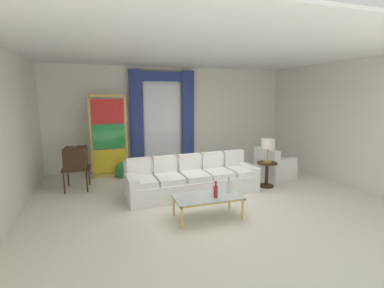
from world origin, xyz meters
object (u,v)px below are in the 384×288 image
coffee_table (208,198)px  armchair_white (273,167)px  stained_glass_divider (109,138)px  peacock_figurine (124,171)px  bottle_amber_squat (229,186)px  bottle_blue_decanter (216,191)px  vintage_tv (76,159)px  bottle_crystal_tall (215,189)px  table_lamp_brass (268,145)px  couch_white_long (192,179)px  round_side_table (267,172)px

coffee_table → armchair_white: armchair_white is taller
stained_glass_divider → peacock_figurine: bearing=-41.5°
coffee_table → bottle_amber_squat: 0.46m
bottle_blue_decanter → armchair_white: size_ratio=0.32×
vintage_tv → stained_glass_divider: (0.78, 0.81, 0.33)m
coffee_table → bottle_crystal_tall: bottle_crystal_tall is taller
bottle_blue_decanter → bottle_crystal_tall: size_ratio=1.01×
armchair_white → coffee_table: bearing=-145.1°
coffee_table → peacock_figurine: size_ratio=2.00×
bottle_amber_squat → vintage_tv: (-2.77, 2.36, 0.20)m
armchair_white → peacock_figurine: (-3.80, 1.13, -0.07)m
bottle_blue_decanter → bottle_crystal_tall: 0.12m
coffee_table → stained_glass_divider: bearing=115.9°
bottle_crystal_tall → bottle_amber_squat: (0.29, 0.03, 0.01)m
bottle_crystal_tall → stained_glass_divider: (-1.69, 3.21, 0.53)m
vintage_tv → peacock_figurine: size_ratio=2.24×
vintage_tv → table_lamp_brass: vintage_tv is taller
armchair_white → stained_glass_divider: stained_glass_divider is taller
couch_white_long → table_lamp_brass: (1.85, -0.14, 0.72)m
armchair_white → vintage_tv: bearing=172.9°
couch_white_long → bottle_crystal_tall: 1.36m
coffee_table → bottle_crystal_tall: 0.20m
peacock_figurine → table_lamp_brass: bearing=-28.1°
bottle_blue_decanter → vintage_tv: size_ratio=0.22×
bottle_blue_decanter → armchair_white: (2.47, 1.91, -0.24)m
bottle_blue_decanter → vintage_tv: bearing=134.2°
coffee_table → table_lamp_brass: table_lamp_brass is taller
bottle_amber_squat → armchair_white: armchair_white is taller
bottle_crystal_tall → vintage_tv: vintage_tv is taller
bottle_blue_decanter → peacock_figurine: 3.33m
couch_white_long → armchair_white: 2.47m
peacock_figurine → table_lamp_brass: 3.74m
bottle_blue_decanter → stained_glass_divider: 3.76m
armchair_white → table_lamp_brass: 1.11m
bottle_blue_decanter → bottle_amber_squat: 0.36m
coffee_table → peacock_figurine: peacock_figurine is taller
bottle_blue_decanter → bottle_amber_squat: size_ratio=0.97×
bottle_amber_squat → bottle_blue_decanter: bearing=-154.5°
bottle_blue_decanter → stained_glass_divider: stained_glass_divider is taller
bottle_crystal_tall → round_side_table: bottle_crystal_tall is taller
couch_white_long → bottle_crystal_tall: size_ratio=9.95×
couch_white_long → bottle_amber_squat: size_ratio=9.56×
table_lamp_brass → couch_white_long: bearing=175.5°
couch_white_long → round_side_table: couch_white_long is taller
bottle_crystal_tall → bottle_blue_decanter: bearing=-102.4°
coffee_table → bottle_crystal_tall: bearing=2.5°
stained_glass_divider → table_lamp_brass: (3.55, -2.01, -0.03)m
coffee_table → bottle_blue_decanter: bottle_blue_decanter is taller
bottle_crystal_tall → peacock_figurine: bottle_crystal_tall is taller
bottle_blue_decanter → bottle_crystal_tall: bottle_blue_decanter is taller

